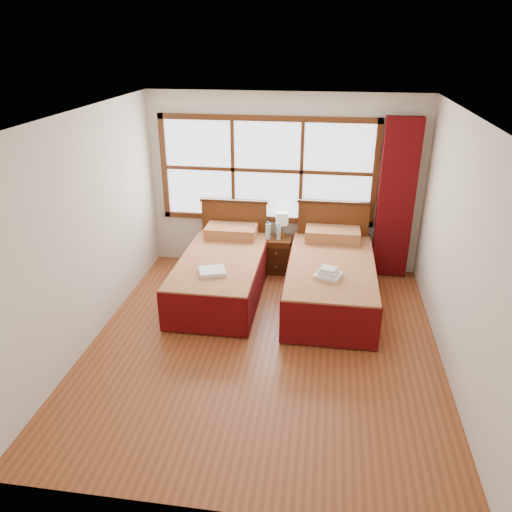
# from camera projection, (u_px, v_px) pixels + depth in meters

# --- Properties ---
(floor) EXTENTS (4.50, 4.50, 0.00)m
(floor) POSITION_uv_depth(u_px,v_px,m) (263.00, 345.00, 5.81)
(floor) COLOR brown
(floor) RESTS_ON ground
(ceiling) EXTENTS (4.50, 4.50, 0.00)m
(ceiling) POSITION_uv_depth(u_px,v_px,m) (265.00, 115.00, 4.75)
(ceiling) COLOR white
(ceiling) RESTS_ON wall_back
(wall_back) EXTENTS (4.00, 0.00, 4.00)m
(wall_back) POSITION_uv_depth(u_px,v_px,m) (284.00, 184.00, 7.31)
(wall_back) COLOR silver
(wall_back) RESTS_ON floor
(wall_left) EXTENTS (0.00, 4.50, 4.50)m
(wall_left) POSITION_uv_depth(u_px,v_px,m) (86.00, 232.00, 5.54)
(wall_left) COLOR silver
(wall_left) RESTS_ON floor
(wall_right) EXTENTS (0.00, 4.50, 4.50)m
(wall_right) POSITION_uv_depth(u_px,v_px,m) (461.00, 253.00, 5.01)
(wall_right) COLOR silver
(wall_right) RESTS_ON floor
(window) EXTENTS (3.16, 0.06, 1.56)m
(window) POSITION_uv_depth(u_px,v_px,m) (267.00, 170.00, 7.23)
(window) COLOR white
(window) RESTS_ON wall_back
(curtain) EXTENTS (0.50, 0.16, 2.30)m
(curtain) POSITION_uv_depth(u_px,v_px,m) (396.00, 200.00, 7.02)
(curtain) COLOR #59080B
(curtain) RESTS_ON wall_back
(bed_left) EXTENTS (1.09, 2.11, 1.06)m
(bed_left) POSITION_uv_depth(u_px,v_px,m) (222.00, 271.00, 6.85)
(bed_left) COLOR #361A0B
(bed_left) RESTS_ON floor
(bed_right) EXTENTS (1.13, 2.20, 1.11)m
(bed_right) POSITION_uv_depth(u_px,v_px,m) (331.00, 278.00, 6.65)
(bed_right) COLOR #361A0B
(bed_right) RESTS_ON floor
(nightstand) EXTENTS (0.40, 0.40, 0.54)m
(nightstand) POSITION_uv_depth(u_px,v_px,m) (278.00, 255.00, 7.51)
(nightstand) COLOR #532A12
(nightstand) RESTS_ON floor
(towels_left) EXTENTS (0.40, 0.37, 0.05)m
(towels_left) POSITION_uv_depth(u_px,v_px,m) (212.00, 271.00, 6.25)
(towels_left) COLOR white
(towels_left) RESTS_ON bed_left
(towels_right) EXTENTS (0.36, 0.34, 0.13)m
(towels_right) POSITION_uv_depth(u_px,v_px,m) (328.00, 273.00, 6.08)
(towels_right) COLOR white
(towels_right) RESTS_ON bed_right
(lamp) EXTENTS (0.19, 0.19, 0.37)m
(lamp) POSITION_uv_depth(u_px,v_px,m) (282.00, 219.00, 7.40)
(lamp) COLOR #BB8C3C
(lamp) RESTS_ON nightstand
(bottle_near) EXTENTS (0.07, 0.07, 0.27)m
(bottle_near) POSITION_uv_depth(u_px,v_px,m) (268.00, 231.00, 7.32)
(bottle_near) COLOR #C1E7F8
(bottle_near) RESTS_ON nightstand
(bottle_far) EXTENTS (0.06, 0.06, 0.24)m
(bottle_far) POSITION_uv_depth(u_px,v_px,m) (279.00, 232.00, 7.31)
(bottle_far) COLOR #C1E7F8
(bottle_far) RESTS_ON nightstand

